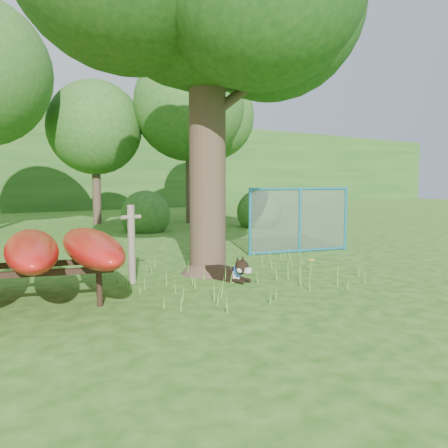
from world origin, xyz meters
TOP-DOWN VIEW (x-y plane):
  - ground at (0.00, 0.00)m, footprint 80.00×80.00m
  - wooden_post at (-1.58, 1.52)m, footprint 0.39×0.15m
  - kayak_rack at (-3.72, 1.15)m, footprint 3.67×3.95m
  - husky_dog at (-0.00, 0.72)m, footprint 0.45×1.10m
  - fence_section at (3.32, 2.34)m, footprint 2.80×0.74m
  - wildflower_clump at (1.91, 0.51)m, footprint 0.11×0.12m
  - bg_tree_c at (1.50, 13.00)m, footprint 4.00×4.00m
  - bg_tree_d at (5.00, 11.00)m, footprint 4.80×4.80m
  - bg_tree_e at (8.00, 14.00)m, footprint 4.60×4.60m
  - shrub_right at (6.50, 8.00)m, footprint 1.80×1.80m
  - shrub_mid at (2.00, 9.00)m, footprint 1.80×1.80m
  - wooded_hillside at (0.00, 28.00)m, footprint 80.00×12.00m

SIDE VIEW (x-z plane):
  - ground at x=0.00m, z-range 0.00..0.00m
  - shrub_right at x=6.50m, z-range -0.90..0.90m
  - shrub_mid at x=2.00m, z-range -0.90..0.90m
  - husky_dog at x=0.00m, z-range -0.07..0.42m
  - wildflower_clump at x=1.91m, z-range 0.07..0.32m
  - wooden_post at x=-1.58m, z-range 0.04..1.45m
  - kayak_rack at x=-3.72m, z-range 0.29..1.37m
  - fence_section at x=3.32m, z-range -0.56..2.23m
  - wooded_hillside at x=0.00m, z-range 0.00..6.00m
  - bg_tree_c at x=1.50m, z-range 1.05..7.17m
  - bg_tree_d at x=5.00m, z-range 1.33..8.83m
  - bg_tree_e at x=8.00m, z-range 1.46..9.01m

